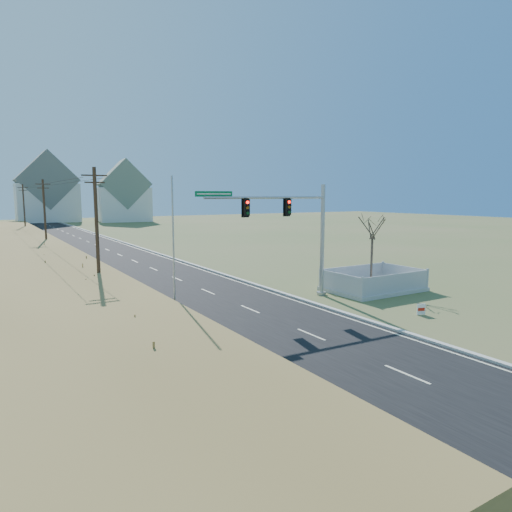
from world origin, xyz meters
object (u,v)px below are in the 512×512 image
(fence_enclosure, at_px, (373,286))
(bare_tree, at_px, (373,226))
(traffic_signal_mast, at_px, (300,230))
(open_sign, at_px, (421,309))
(flagpole, at_px, (174,263))

(fence_enclosure, relative_size, bare_tree, 1.16)
(traffic_signal_mast, xyz_separation_m, bare_tree, (6.66, -0.13, 0.04))
(open_sign, distance_m, flagpole, 14.61)
(fence_enclosure, distance_m, bare_tree, 4.53)
(traffic_signal_mast, distance_m, bare_tree, 6.67)
(traffic_signal_mast, distance_m, open_sign, 9.22)
(open_sign, relative_size, flagpole, 0.08)
(traffic_signal_mast, relative_size, fence_enclosure, 1.43)
(open_sign, height_order, flagpole, flagpole)
(traffic_signal_mast, bearing_deg, flagpole, -173.50)
(traffic_signal_mast, height_order, open_sign, traffic_signal_mast)
(open_sign, distance_m, bare_tree, 9.09)
(traffic_signal_mast, distance_m, flagpole, 9.39)
(traffic_signal_mast, relative_size, bare_tree, 1.65)
(fence_enclosure, relative_size, open_sign, 10.52)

